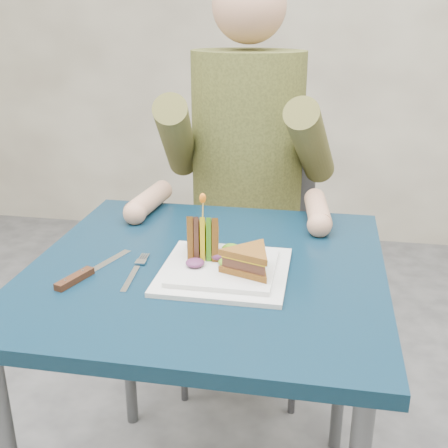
% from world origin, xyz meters
% --- Properties ---
extents(table, '(0.75, 0.75, 0.73)m').
position_xyz_m(table, '(0.00, 0.00, 0.65)').
color(table, '#081E2F').
rests_on(table, ground).
extents(chair, '(0.42, 0.40, 0.93)m').
position_xyz_m(chair, '(0.00, 0.70, 0.54)').
color(chair, '#47474C').
rests_on(chair, ground).
extents(diner, '(0.54, 0.59, 0.74)m').
position_xyz_m(diner, '(-0.00, 0.59, 0.91)').
color(diner, '#494C22').
rests_on(diner, chair).
extents(plate, '(0.26, 0.26, 0.02)m').
position_xyz_m(plate, '(0.04, -0.04, 0.74)').
color(plate, white).
rests_on(plate, table).
extents(sandwich_flat, '(0.16, 0.16, 0.05)m').
position_xyz_m(sandwich_flat, '(0.10, -0.06, 0.78)').
color(sandwich_flat, brown).
rests_on(sandwich_flat, plate).
extents(sandwich_upright, '(0.09, 0.15, 0.15)m').
position_xyz_m(sandwich_upright, '(-0.01, 0.01, 0.78)').
color(sandwich_upright, brown).
rests_on(sandwich_upright, plate).
extents(fork, '(0.03, 0.18, 0.01)m').
position_xyz_m(fork, '(-0.14, -0.07, 0.73)').
color(fork, silver).
rests_on(fork, table).
extents(knife, '(0.09, 0.22, 0.02)m').
position_xyz_m(knife, '(-0.24, -0.11, 0.74)').
color(knife, silver).
rests_on(knife, table).
extents(toothpick, '(0.01, 0.01, 0.06)m').
position_xyz_m(toothpick, '(-0.01, 0.01, 0.85)').
color(toothpick, tan).
rests_on(toothpick, sandwich_upright).
extents(toothpick_frill, '(0.01, 0.01, 0.02)m').
position_xyz_m(toothpick_frill, '(-0.01, 0.01, 0.88)').
color(toothpick_frill, orange).
rests_on(toothpick_frill, sandwich_upright).
extents(lettuce_spill, '(0.15, 0.13, 0.02)m').
position_xyz_m(lettuce_spill, '(0.05, -0.03, 0.76)').
color(lettuce_spill, '#337A14').
rests_on(lettuce_spill, plate).
extents(onion_ring, '(0.04, 0.04, 0.02)m').
position_xyz_m(onion_ring, '(0.06, -0.03, 0.77)').
color(onion_ring, '#9E4C7A').
rests_on(onion_ring, plate).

